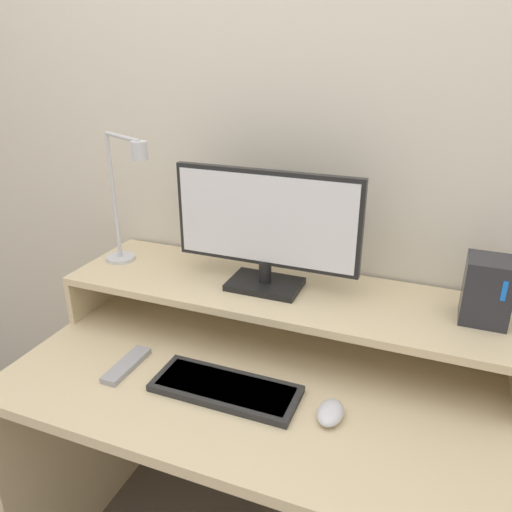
{
  "coord_description": "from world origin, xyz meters",
  "views": [
    {
      "loc": [
        0.4,
        -0.66,
        1.58
      ],
      "look_at": [
        -0.02,
        0.4,
        1.09
      ],
      "focal_mm": 35.0,
      "sensor_mm": 36.0,
      "label": 1
    }
  ],
  "objects_px": {
    "desk_lamp": "(125,201)",
    "router_dock": "(487,290)",
    "mouse": "(330,412)",
    "keyboard": "(226,388)",
    "remote_control": "(127,365)",
    "monitor": "(266,227)"
  },
  "relations": [
    {
      "from": "desk_lamp",
      "to": "router_dock",
      "type": "bearing_deg",
      "value": 2.68
    },
    {
      "from": "monitor",
      "to": "desk_lamp",
      "type": "distance_m",
      "value": 0.44
    },
    {
      "from": "remote_control",
      "to": "desk_lamp",
      "type": "bearing_deg",
      "value": 119.19
    },
    {
      "from": "desk_lamp",
      "to": "router_dock",
      "type": "distance_m",
      "value": 1.03
    },
    {
      "from": "desk_lamp",
      "to": "keyboard",
      "type": "bearing_deg",
      "value": -31.42
    },
    {
      "from": "router_dock",
      "to": "mouse",
      "type": "height_order",
      "value": "router_dock"
    },
    {
      "from": "keyboard",
      "to": "mouse",
      "type": "relative_size",
      "value": 3.92
    },
    {
      "from": "desk_lamp",
      "to": "remote_control",
      "type": "bearing_deg",
      "value": -60.81
    },
    {
      "from": "router_dock",
      "to": "mouse",
      "type": "xyz_separation_m",
      "value": [
        -0.31,
        -0.32,
        -0.22
      ]
    },
    {
      "from": "monitor",
      "to": "keyboard",
      "type": "relative_size",
      "value": 1.43
    },
    {
      "from": "desk_lamp",
      "to": "remote_control",
      "type": "distance_m",
      "value": 0.48
    },
    {
      "from": "monitor",
      "to": "keyboard",
      "type": "xyz_separation_m",
      "value": [
        0.01,
        -0.29,
        -0.33
      ]
    },
    {
      "from": "desk_lamp",
      "to": "router_dock",
      "type": "height_order",
      "value": "desk_lamp"
    },
    {
      "from": "remote_control",
      "to": "router_dock",
      "type": "bearing_deg",
      "value": 20.77
    },
    {
      "from": "keyboard",
      "to": "mouse",
      "type": "distance_m",
      "value": 0.27
    },
    {
      "from": "keyboard",
      "to": "remote_control",
      "type": "relative_size",
      "value": 2.21
    },
    {
      "from": "mouse",
      "to": "desk_lamp",
      "type": "bearing_deg",
      "value": 159.14
    },
    {
      "from": "mouse",
      "to": "keyboard",
      "type": "bearing_deg",
      "value": -179.81
    },
    {
      "from": "monitor",
      "to": "keyboard",
      "type": "bearing_deg",
      "value": -88.96
    },
    {
      "from": "router_dock",
      "to": "remote_control",
      "type": "height_order",
      "value": "router_dock"
    },
    {
      "from": "desk_lamp",
      "to": "remote_control",
      "type": "height_order",
      "value": "desk_lamp"
    },
    {
      "from": "monitor",
      "to": "remote_control",
      "type": "relative_size",
      "value": 3.16
    }
  ]
}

